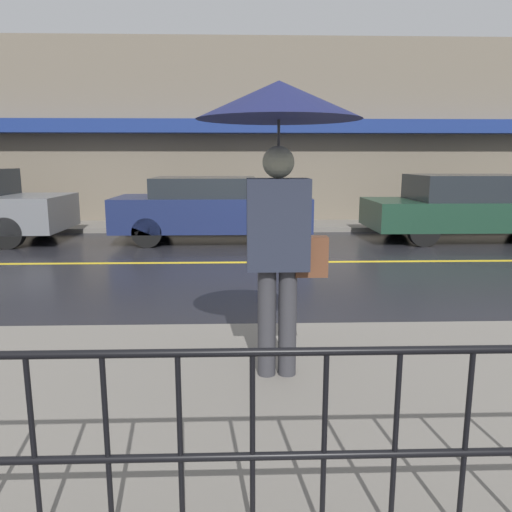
{
  "coord_description": "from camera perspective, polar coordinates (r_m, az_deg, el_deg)",
  "views": [
    {
      "loc": [
        -0.97,
        -8.43,
        1.75
      ],
      "look_at": [
        -0.76,
        -1.87,
        0.48
      ],
      "focal_mm": 35.0,
      "sensor_mm": 36.0,
      "label": 1
    }
  ],
  "objects": [
    {
      "name": "car_navy",
      "position": [
        10.86,
        -5.15,
        5.46
      ],
      "size": [
        4.14,
        1.77,
        1.37
      ],
      "color": "#19234C",
      "rests_on": "ground_plane"
    },
    {
      "name": "building_storefront",
      "position": [
        13.86,
        2.27,
        13.92
      ],
      "size": [
        28.0,
        0.85,
        4.9
      ],
      "color": "#706656",
      "rests_on": "ground_plane"
    },
    {
      "name": "lane_marking",
      "position": [
        8.66,
        4.65,
        -0.68
      ],
      "size": [
        25.2,
        0.12,
        0.01
      ],
      "color": "gold",
      "rests_on": "ground_plane"
    },
    {
      "name": "sidewalk_near",
      "position": [
        3.8,
        13.68,
        -15.8
      ],
      "size": [
        28.0,
        3.16,
        0.11
      ],
      "color": "slate",
      "rests_on": "ground_plane"
    },
    {
      "name": "sidewalk_far",
      "position": [
        13.0,
        2.48,
        3.47
      ],
      "size": [
        28.0,
        1.68,
        0.11
      ],
      "color": "slate",
      "rests_on": "ground_plane"
    },
    {
      "name": "railing_foreground",
      "position": [
        2.42,
        23.02,
        -16.69
      ],
      "size": [
        12.0,
        0.04,
        0.88
      ],
      "color": "black",
      "rests_on": "sidewalk_near"
    },
    {
      "name": "pedestrian",
      "position": [
        3.64,
        2.67,
        12.99
      ],
      "size": [
        1.17,
        1.17,
        2.18
      ],
      "color": "#333338",
      "rests_on": "sidewalk_near"
    },
    {
      "name": "car_dark_green",
      "position": [
        12.01,
        23.78,
        5.18
      ],
      "size": [
        4.79,
        1.92,
        1.42
      ],
      "color": "#193828",
      "rests_on": "ground_plane"
    },
    {
      "name": "ground_plane",
      "position": [
        8.66,
        4.65,
        -0.7
      ],
      "size": [
        80.0,
        80.0,
        0.0
      ],
      "primitive_type": "plane",
      "color": "black"
    }
  ]
}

